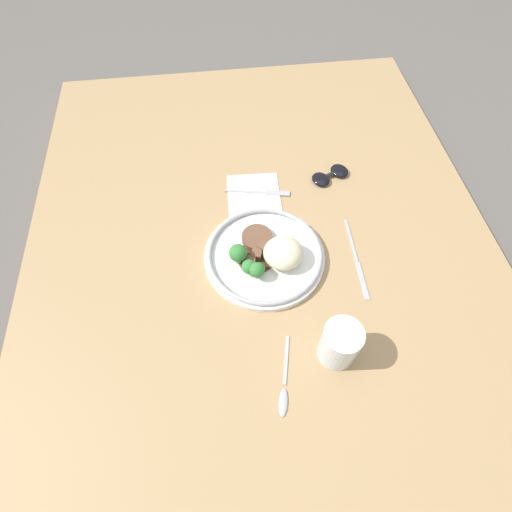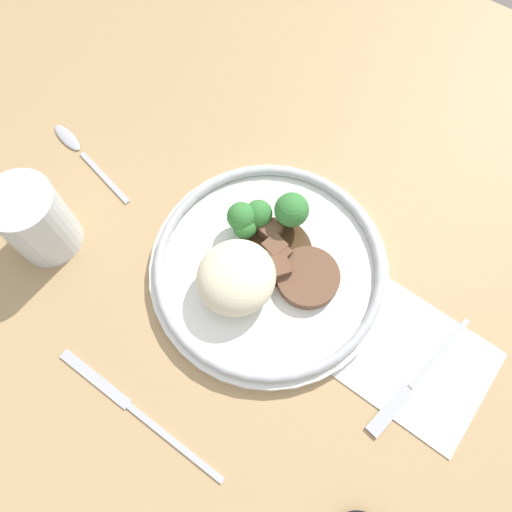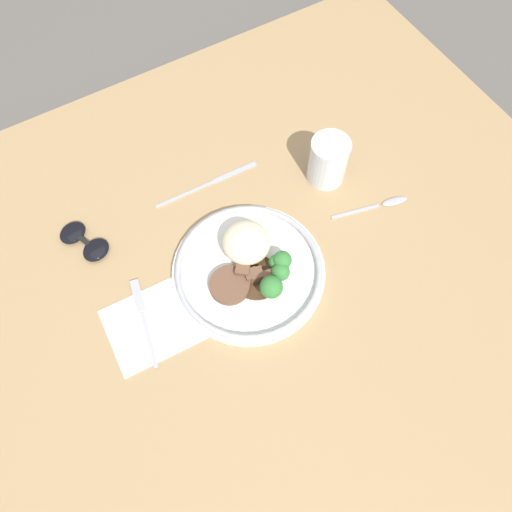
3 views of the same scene
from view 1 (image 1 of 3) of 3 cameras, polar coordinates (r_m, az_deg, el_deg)
The scene contains 9 objects.
ground_plane at distance 1.02m, azimuth 0.80°, elevation 0.61°, with size 8.00×8.00×0.00m, color #5B5651.
dining_table at distance 1.00m, azimuth 0.81°, elevation 1.26°, with size 1.49×1.16×0.04m.
napkin at distance 1.08m, azimuth -0.25°, elevation 8.52°, with size 0.17×0.15×0.00m.
plate at distance 0.94m, azimuth 1.63°, elevation 0.19°, with size 0.29×0.29×0.07m.
juice_glass at distance 0.83m, azimuth 11.83°, elevation -12.27°, with size 0.08×0.08×0.10m.
fork at distance 1.09m, azimuth 1.10°, elevation 9.08°, with size 0.05×0.17×0.00m.
knife at distance 0.99m, azimuth 14.19°, elevation -0.62°, with size 0.23×0.02×0.00m.
spoon at distance 0.83m, azimuth 4.02°, elevation -18.74°, with size 0.16×0.05×0.01m.
sunglasses at distance 1.14m, azimuth 10.55°, elevation 11.31°, with size 0.09×0.12×0.02m.
Camera 1 is at (0.56, -0.09, 0.85)m, focal length 28.00 mm.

